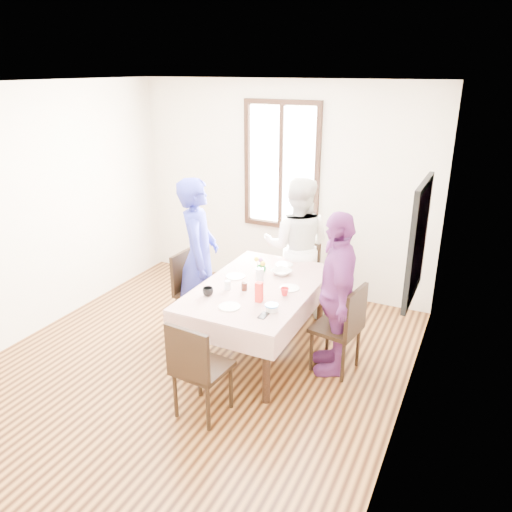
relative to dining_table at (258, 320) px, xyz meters
name	(u,v)px	position (x,y,z in m)	size (l,w,h in m)	color
ground	(193,367)	(-0.46, -0.56, -0.38)	(4.50, 4.50, 0.00)	black
back_wall	(282,189)	(-0.46, 1.69, 0.98)	(4.00, 4.00, 0.00)	beige
right_wall	(412,279)	(1.54, -0.56, 0.98)	(4.50, 4.50, 0.00)	beige
window_frame	(282,166)	(-0.46, 1.67, 1.27)	(1.02, 0.06, 1.62)	black
window_pane	(282,166)	(-0.46, 1.68, 1.27)	(0.90, 0.02, 1.50)	white
art_poster	(419,241)	(1.52, -0.26, 1.18)	(0.04, 0.76, 0.96)	red
dining_table	(258,320)	(0.00, 0.00, 0.00)	(0.98, 1.60, 0.75)	black
tablecloth	(258,286)	(0.00, 0.00, 0.38)	(1.10, 1.72, 0.01)	#5B1209
chair_left	(198,293)	(-0.82, 0.15, 0.08)	(0.42, 0.42, 0.91)	black
chair_right	(336,328)	(0.82, 0.05, 0.08)	(0.42, 0.42, 0.91)	black
chair_far	(297,275)	(0.00, 1.10, 0.08)	(0.42, 0.42, 0.91)	black
chair_near	(202,367)	(0.00, -1.10, 0.08)	(0.42, 0.42, 0.91)	black
person_left	(198,257)	(-0.80, 0.15, 0.51)	(0.64, 0.42, 1.77)	navy
person_far	(297,246)	(0.00, 1.08, 0.46)	(0.81, 0.63, 1.67)	silver
person_right	(336,294)	(0.80, 0.05, 0.44)	(0.95, 0.40, 1.63)	#742F73
mug_black	(208,292)	(-0.34, -0.42, 0.43)	(0.10, 0.10, 0.08)	black
mug_flag	(285,292)	(0.33, -0.09, 0.43)	(0.08, 0.08, 0.08)	red
mug_green	(261,269)	(-0.11, 0.31, 0.43)	(0.10, 0.10, 0.08)	#0C7226
serving_bowl	(282,272)	(0.10, 0.37, 0.41)	(0.21, 0.21, 0.05)	white
juice_carton	(259,292)	(0.16, -0.32, 0.48)	(0.06, 0.06, 0.19)	red
butter_tub	(272,308)	(0.35, -0.45, 0.41)	(0.11, 0.11, 0.05)	white
jam_jar	(244,286)	(-0.08, -0.16, 0.43)	(0.06, 0.06, 0.08)	black
drinking_glass	(228,285)	(-0.23, -0.21, 0.43)	(0.07, 0.07, 0.09)	silver
smartphone	(263,315)	(0.32, -0.56, 0.39)	(0.07, 0.13, 0.01)	black
flower_vase	(260,276)	(-0.01, 0.07, 0.47)	(0.08, 0.08, 0.16)	silver
plate_left	(235,276)	(-0.31, 0.10, 0.39)	(0.20, 0.20, 0.01)	white
plate_right	(289,288)	(0.31, 0.07, 0.39)	(0.20, 0.20, 0.01)	white
plate_far	(284,265)	(0.02, 0.62, 0.39)	(0.20, 0.20, 0.01)	white
plate_near	(230,307)	(-0.03, -0.55, 0.39)	(0.20, 0.20, 0.01)	white
butter_lid	(272,305)	(0.35, -0.45, 0.45)	(0.12, 0.12, 0.01)	blue
flower_bunch	(260,264)	(-0.01, 0.07, 0.60)	(0.09, 0.09, 0.10)	yellow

